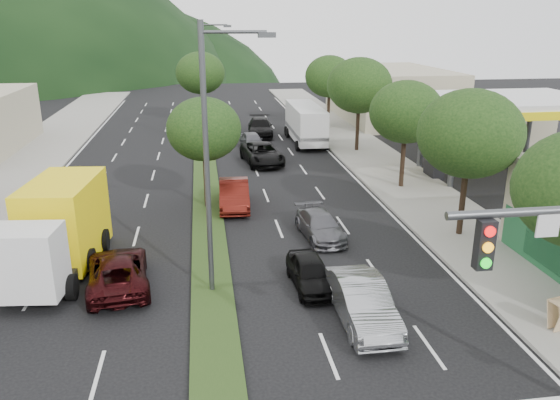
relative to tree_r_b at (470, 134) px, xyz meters
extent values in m
cube|color=gray|center=(0.50, 13.00, -4.96)|extent=(5.00, 90.00, 0.15)
cube|color=gray|center=(-25.00, 13.00, -4.96)|extent=(6.00, 90.00, 0.15)
cube|color=#243C15|center=(-12.00, 16.00, -4.98)|extent=(1.60, 56.00, 0.12)
cube|color=black|center=(-6.60, -13.65, 0.66)|extent=(0.35, 0.25, 1.05)
cube|color=silver|center=(7.00, 10.00, -0.04)|extent=(12.00, 8.00, 0.50)
cube|color=yellow|center=(7.00, 10.00, -0.39)|extent=(12.20, 8.20, 0.50)
cylinder|color=#47494C|center=(3.00, 7.50, -2.74)|extent=(0.36, 0.36, 4.60)
cylinder|color=#47494C|center=(3.00, 12.50, -2.74)|extent=(0.36, 0.36, 4.60)
cylinder|color=#47494C|center=(11.00, 12.50, -2.74)|extent=(0.36, 0.36, 4.60)
cube|color=black|center=(3.00, 10.00, -4.49)|extent=(0.80, 1.60, 1.10)
cube|color=black|center=(11.00, 10.00, -4.49)|extent=(0.80, 1.60, 1.10)
cube|color=#BAB594|center=(7.50, 32.00, -2.44)|extent=(10.00, 16.00, 5.20)
cylinder|color=black|center=(0.00, 0.00, -2.98)|extent=(0.28, 0.28, 3.81)
ellipsoid|color=black|center=(0.00, 0.00, 0.01)|extent=(4.80, 4.80, 4.08)
cylinder|color=black|center=(0.00, 8.00, -3.09)|extent=(0.28, 0.28, 3.58)
ellipsoid|color=black|center=(0.00, 8.00, -0.28)|extent=(4.40, 4.40, 3.74)
cylinder|color=black|center=(0.00, 18.00, -2.93)|extent=(0.28, 0.28, 3.92)
ellipsoid|color=black|center=(0.00, 18.00, 0.15)|extent=(5.00, 5.00, 4.25)
cylinder|color=black|center=(0.00, 28.00, -3.04)|extent=(0.28, 0.28, 3.70)
ellipsoid|color=black|center=(0.00, 28.00, -0.13)|extent=(4.60, 4.60, 3.91)
cylinder|color=black|center=(-12.00, 6.00, -3.24)|extent=(0.28, 0.28, 3.36)
ellipsoid|color=black|center=(-12.00, 6.00, -0.60)|extent=(4.00, 4.00, 3.40)
cylinder|color=black|center=(-12.00, 32.00, -3.01)|extent=(0.28, 0.28, 3.81)
ellipsoid|color=black|center=(-12.00, 32.00, -0.02)|extent=(4.80, 4.80, 4.08)
cylinder|color=#47494C|center=(-12.00, -4.00, -0.04)|extent=(0.20, 0.20, 10.00)
cylinder|color=#47494C|center=(-10.90, -4.00, 4.56)|extent=(2.20, 0.12, 0.12)
cube|color=#47494C|center=(-9.80, -4.00, 4.46)|extent=(0.60, 0.25, 0.18)
cylinder|color=#47494C|center=(-12.00, 21.00, -0.04)|extent=(0.20, 0.20, 10.00)
cylinder|color=#47494C|center=(-10.90, 21.00, 4.56)|extent=(2.20, 0.12, 0.12)
cube|color=#47494C|center=(-9.80, 21.00, 4.46)|extent=(0.60, 0.25, 0.18)
imported|color=#929498|center=(-6.91, -6.95, -4.28)|extent=(1.65, 4.63, 1.52)
imported|color=black|center=(-15.60, -3.07, -4.36)|extent=(2.89, 5.15, 1.36)
imported|color=black|center=(-8.17, -4.16, -4.42)|extent=(1.63, 3.68, 1.23)
imported|color=#55545A|center=(-6.70, 0.84, -4.43)|extent=(2.10, 4.30, 1.20)
imported|color=#53130D|center=(-10.50, 5.84, -4.28)|extent=(1.80, 4.67, 1.52)
imported|color=black|center=(-7.85, 15.32, -4.30)|extent=(3.08, 5.57, 1.48)
imported|color=#57575C|center=(-8.12, 20.32, -4.38)|extent=(2.02, 4.00, 1.31)
imported|color=black|center=(-6.89, 25.32, -4.26)|extent=(2.60, 5.49, 1.55)
cube|color=silver|center=(-18.51, -4.16, -3.27)|extent=(2.58, 2.01, 2.54)
cube|color=yellow|center=(-18.08, -0.10, -3.16)|extent=(3.02, 4.88, 3.42)
cube|color=black|center=(-18.17, -0.98, -4.54)|extent=(2.87, 6.60, 0.33)
cylinder|color=black|center=(-17.20, -3.84, -4.54)|extent=(0.43, 1.02, 0.99)
cylinder|color=black|center=(-19.72, -3.57, -4.54)|extent=(0.43, 1.02, 0.99)
cylinder|color=black|center=(-16.94, -1.44, -4.54)|extent=(0.43, 1.02, 0.99)
cylinder|color=black|center=(-19.47, -1.17, -4.54)|extent=(0.43, 1.02, 0.99)
cylinder|color=black|center=(-16.71, 0.73, -4.54)|extent=(0.43, 1.02, 0.99)
cylinder|color=black|center=(-19.24, 1.00, -4.54)|extent=(0.43, 1.02, 0.99)
cube|color=silver|center=(-3.41, 21.84, -3.27)|extent=(2.37, 8.20, 2.73)
cube|color=#5D5D61|center=(-3.41, 21.84, -3.95)|extent=(2.43, 8.20, 0.32)
cylinder|color=black|center=(-4.51, 25.12, -4.63)|extent=(0.33, 0.82, 0.82)
cylinder|color=black|center=(-2.24, 25.10, -4.63)|extent=(0.33, 0.82, 0.82)
cylinder|color=black|center=(-4.52, 24.14, -4.63)|extent=(0.33, 0.82, 0.82)
cylinder|color=black|center=(-2.25, 24.12, -4.63)|extent=(0.33, 0.82, 0.82)
cylinder|color=black|center=(-4.58, 18.91, -4.63)|extent=(0.33, 0.82, 0.82)
cylinder|color=black|center=(-2.31, 18.88, -4.63)|extent=(0.33, 0.82, 0.82)
cube|color=tan|center=(-0.67, -8.39, -4.38)|extent=(0.65, 0.38, 1.01)
camera|label=1|loc=(-12.12, -23.06, 4.97)|focal=35.00mm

